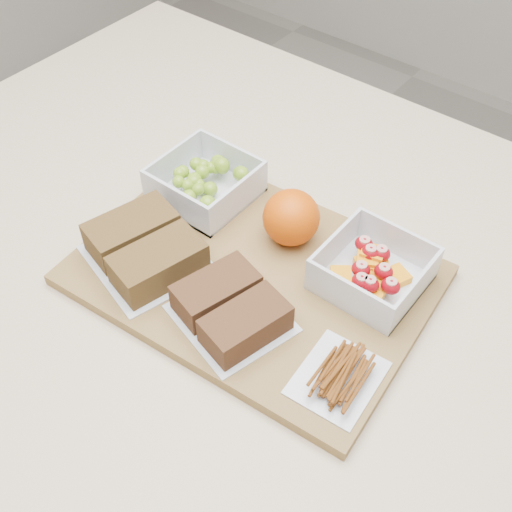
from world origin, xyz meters
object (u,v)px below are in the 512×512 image
(grape_container, at_px, (206,182))
(pretzel_bag, at_px, (339,373))
(sandwich_bag_left, at_px, (145,248))
(sandwich_bag_center, at_px, (231,309))
(cutting_board, at_px, (253,275))
(orange, at_px, (291,218))
(fruit_container, at_px, (372,271))

(grape_container, distance_m, pretzel_bag, 0.33)
(pretzel_bag, bearing_deg, sandwich_bag_left, -179.26)
(pretzel_bag, bearing_deg, sandwich_bag_center, -176.27)
(sandwich_bag_left, distance_m, pretzel_bag, 0.28)
(cutting_board, height_order, grape_container, grape_container)
(orange, relative_size, sandwich_bag_center, 0.48)
(grape_container, distance_m, sandwich_bag_left, 0.14)
(sandwich_bag_left, relative_size, pretzel_bag, 1.64)
(sandwich_bag_center, bearing_deg, fruit_container, 56.81)
(cutting_board, relative_size, grape_container, 3.47)
(orange, height_order, sandwich_bag_center, orange)
(sandwich_bag_left, bearing_deg, orange, 50.48)
(cutting_board, xyz_separation_m, pretzel_bag, (0.17, -0.06, 0.02))
(orange, xyz_separation_m, sandwich_bag_center, (0.02, -0.15, -0.02))
(cutting_board, distance_m, sandwich_bag_center, 0.08)
(cutting_board, distance_m, grape_container, 0.16)
(cutting_board, relative_size, sandwich_bag_left, 2.43)
(grape_container, height_order, orange, orange)
(fruit_container, height_order, orange, orange)
(cutting_board, xyz_separation_m, orange, (0.00, 0.07, 0.04))
(cutting_board, distance_m, sandwich_bag_left, 0.14)
(grape_container, relative_size, orange, 1.66)
(sandwich_bag_center, bearing_deg, grape_container, 138.55)
(orange, bearing_deg, sandwich_bag_left, -129.52)
(grape_container, relative_size, fruit_container, 1.03)
(sandwich_bag_center, height_order, pretzel_bag, sandwich_bag_center)
(cutting_board, height_order, pretzel_bag, pretzel_bag)
(cutting_board, distance_m, orange, 0.09)
(fruit_container, relative_size, orange, 1.61)
(orange, relative_size, sandwich_bag_left, 0.42)
(cutting_board, xyz_separation_m, grape_container, (-0.14, 0.07, 0.03))
(sandwich_bag_left, distance_m, sandwich_bag_center, 0.14)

